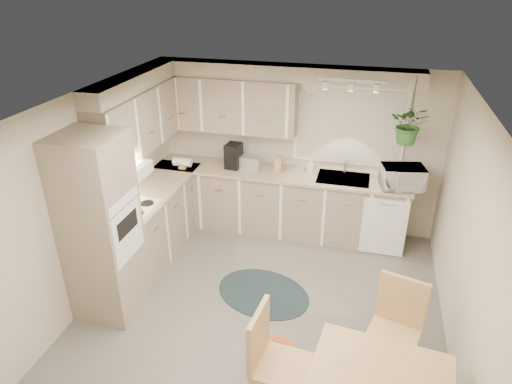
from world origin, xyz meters
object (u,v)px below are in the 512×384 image
pet_bed (273,359)px  chair_back (392,335)px  braided_rug (263,293)px  microwave (403,175)px  chair_left (282,364)px

pet_bed → chair_back: bearing=7.1°
braided_rug → microwave: (1.51, 1.42, 1.12)m
chair_back → microwave: microwave is taller
braided_rug → microwave: bearing=43.2°
chair_left → braided_rug: size_ratio=0.88×
chair_left → chair_back: bearing=129.0°
braided_rug → microwave: 2.35m
chair_back → microwave: size_ratio=1.89×
chair_back → braided_rug: size_ratio=0.87×
braided_rug → chair_left: bearing=-70.6°
braided_rug → microwave: microwave is taller
chair_left → braided_rug: (-0.52, 1.48, -0.51)m
pet_bed → microwave: microwave is taller
braided_rug → pet_bed: bearing=-71.0°
braided_rug → pet_bed: (0.35, -1.02, 0.05)m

